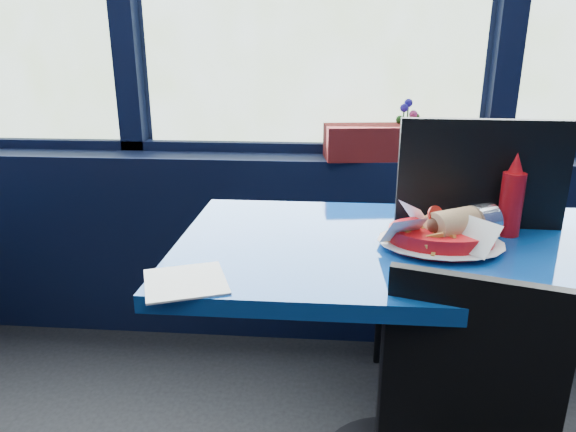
% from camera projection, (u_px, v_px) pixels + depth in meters
% --- Properties ---
extents(window_sill, '(5.00, 0.26, 0.80)m').
position_uv_depth(window_sill, '(308.00, 244.00, 2.27)').
color(window_sill, black).
rests_on(window_sill, ground).
extents(near_table, '(1.20, 0.70, 0.75)m').
position_uv_depth(near_table, '(406.00, 306.00, 1.37)').
color(near_table, black).
rests_on(near_table, ground).
extents(chair_near_back, '(0.49, 0.50, 1.05)m').
position_uv_depth(chair_near_back, '(457.00, 256.00, 1.62)').
color(chair_near_back, black).
rests_on(chair_near_back, ground).
extents(planter_box, '(0.69, 0.26, 0.13)m').
position_uv_depth(planter_box, '(408.00, 142.00, 2.07)').
color(planter_box, maroon).
rests_on(planter_box, window_sill).
extents(flower_vase, '(0.12, 0.12, 0.23)m').
position_uv_depth(flower_vase, '(406.00, 139.00, 2.11)').
color(flower_vase, silver).
rests_on(flower_vase, window_sill).
extents(food_basket, '(0.30, 0.29, 0.10)m').
position_uv_depth(food_basket, '(444.00, 233.00, 1.28)').
color(food_basket, red).
rests_on(food_basket, near_table).
extents(ketchup_bottle, '(0.06, 0.06, 0.22)m').
position_uv_depth(ketchup_bottle, '(512.00, 199.00, 1.34)').
color(ketchup_bottle, red).
rests_on(ketchup_bottle, near_table).
extents(soda_cup, '(0.08, 0.08, 0.28)m').
position_uv_depth(soda_cup, '(547.00, 201.00, 1.43)').
color(soda_cup, navy).
rests_on(soda_cup, near_table).
extents(napkin, '(0.22, 0.22, 0.00)m').
position_uv_depth(napkin, '(185.00, 282.00, 1.09)').
color(napkin, white).
rests_on(napkin, near_table).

